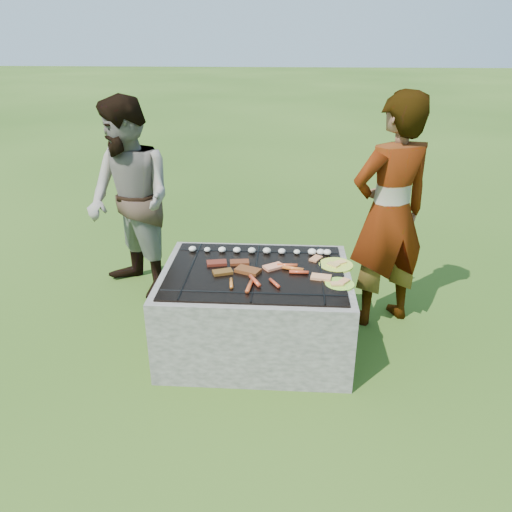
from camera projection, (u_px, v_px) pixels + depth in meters
The scene contains 10 objects.
lawn at pixel (256, 345), 3.68m from camera, with size 60.00×60.00×0.00m, color #274611.
fire_pit at pixel (256, 312), 3.56m from camera, with size 1.30×1.00×0.62m.
mushrooms at pixel (268, 251), 3.69m from camera, with size 1.06×0.06×0.04m.
pork_slabs at pixel (234, 267), 3.45m from camera, with size 0.40×0.26×0.02m.
sausages at pixel (271, 277), 3.32m from camera, with size 0.52×0.42×0.03m.
bread_on_grate at pixel (299, 269), 3.43m from camera, with size 0.47×0.41×0.02m.
plate_far at pixel (336, 265), 3.51m from camera, with size 0.25×0.25×0.03m.
plate_near at pixel (340, 284), 3.25m from camera, with size 0.25×0.25×0.03m.
cook at pixel (390, 214), 3.66m from camera, with size 0.64×0.42×1.77m, color gray.
bystander at pixel (130, 201), 4.10m from camera, with size 0.81×0.63×1.67m, color #A49B89.
Camera 1 is at (0.20, -3.07, 2.12)m, focal length 35.00 mm.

